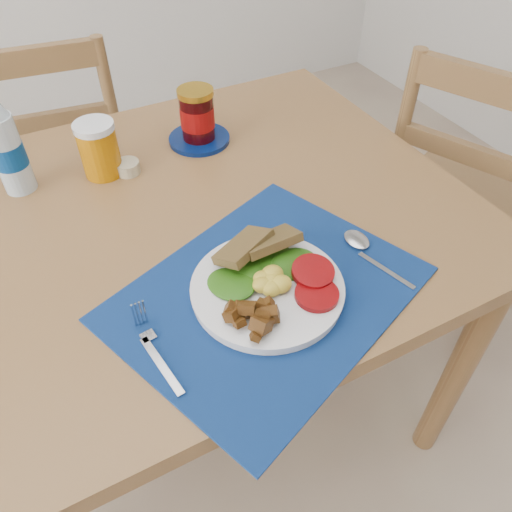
{
  "coord_description": "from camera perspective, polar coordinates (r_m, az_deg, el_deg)",
  "views": [
    {
      "loc": [
        -0.09,
        -0.54,
        1.38
      ],
      "look_at": [
        0.18,
        -0.03,
        0.8
      ],
      "focal_mm": 35.0,
      "sensor_mm": 36.0,
      "label": 1
    }
  ],
  "objects": [
    {
      "name": "ground",
      "position": [
        1.48,
        -7.46,
        -24.63
      ],
      "size": [
        4.0,
        4.0,
        0.0
      ],
      "primitive_type": "plane",
      "color": "gray",
      "rests_on": "ground"
    },
    {
      "name": "table",
      "position": [
        1.03,
        -15.06,
        -1.0
      ],
      "size": [
        1.4,
        0.9,
        0.75
      ],
      "color": "brown",
      "rests_on": "ground"
    },
    {
      "name": "chair_far",
      "position": [
        1.69,
        -21.52,
        11.97
      ],
      "size": [
        0.44,
        0.43,
        1.08
      ],
      "rotation": [
        0.0,
        0.0,
        3.02
      ],
      "color": "brown",
      "rests_on": "ground"
    },
    {
      "name": "chair_end",
      "position": [
        1.51,
        23.09,
        8.09
      ],
      "size": [
        0.53,
        0.54,
        1.11
      ],
      "rotation": [
        0.0,
        0.0,
        1.99
      ],
      "color": "brown",
      "rests_on": "ground"
    },
    {
      "name": "placemat",
      "position": [
        0.83,
        1.29,
        -4.27
      ],
      "size": [
        0.58,
        0.52,
        0.0
      ],
      "primitive_type": "cube",
      "rotation": [
        0.0,
        0.0,
        0.37
      ],
      "color": "black",
      "rests_on": "table"
    },
    {
      "name": "breakfast_plate",
      "position": [
        0.81,
        1.12,
        -3.66
      ],
      "size": [
        0.25,
        0.25,
        0.06
      ],
      "rotation": [
        0.0,
        0.0,
        0.29
      ],
      "color": "silver",
      "rests_on": "placemat"
    },
    {
      "name": "fork",
      "position": [
        0.78,
        -11.7,
        -10.12
      ],
      "size": [
        0.03,
        0.17,
        0.0
      ],
      "rotation": [
        0.0,
        0.0,
        0.14
      ],
      "color": "#B2B5BA",
      "rests_on": "placemat"
    },
    {
      "name": "spoon",
      "position": [
        0.92,
        12.41,
        0.7
      ],
      "size": [
        0.04,
        0.17,
        0.01
      ],
      "rotation": [
        0.0,
        0.0,
        0.27
      ],
      "color": "#B2B5BA",
      "rests_on": "placemat"
    },
    {
      "name": "water_bottle",
      "position": [
        1.11,
        -26.66,
        10.96
      ],
      "size": [
        0.06,
        0.06,
        0.22
      ],
      "color": "#ADBFCC",
      "rests_on": "table"
    },
    {
      "name": "juice_glass",
      "position": [
        1.11,
        -17.47,
        11.43
      ],
      "size": [
        0.08,
        0.08,
        0.11
      ],
      "primitive_type": "cylinder",
      "color": "#B36704",
      "rests_on": "table"
    },
    {
      "name": "ramekin",
      "position": [
        1.12,
        -14.45,
        9.79
      ],
      "size": [
        0.05,
        0.05,
        0.03
      ],
      "primitive_type": "cylinder",
      "color": "tan",
      "rests_on": "table"
    },
    {
      "name": "jam_on_saucer",
      "position": [
        1.18,
        -6.69,
        15.28
      ],
      "size": [
        0.14,
        0.14,
        0.13
      ],
      "color": "#04174E",
      "rests_on": "table"
    }
  ]
}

